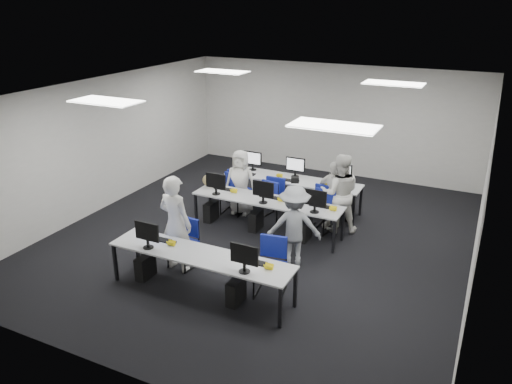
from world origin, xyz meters
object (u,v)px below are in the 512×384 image
at_px(student_2, 241,182).
at_px(photographer, 294,226).
at_px(chair_3, 272,208).
at_px(desk_front, 200,257).
at_px(chair_2, 233,200).
at_px(student_0, 176,224).
at_px(student_1, 340,193).
at_px(chair_5, 238,197).
at_px(chair_0, 184,252).
at_px(desk_mid, 267,202).
at_px(chair_4, 320,217).
at_px(student_3, 333,195).
at_px(chair_7, 329,215).
at_px(chair_1, 270,277).
at_px(chair_6, 275,206).

xyz_separation_m(student_2, photographer, (1.96, -1.69, 0.03)).
bearing_deg(chair_3, desk_front, -89.08).
bearing_deg(chair_3, student_2, 173.57).
height_order(chair_2, student_0, student_0).
bearing_deg(student_1, chair_3, -15.20).
bearing_deg(student_0, student_2, -81.20).
bearing_deg(chair_5, student_2, -28.79).
height_order(chair_0, student_0, student_0).
bearing_deg(student_1, photographer, 59.47).
bearing_deg(chair_3, chair_2, 177.69).
bearing_deg(chair_3, chair_5, 165.43).
distance_m(desk_mid, student_0, 2.25).
bearing_deg(chair_3, desk_mid, -78.22).
height_order(chair_4, student_3, student_3).
distance_m(chair_2, student_3, 2.33).
bearing_deg(chair_2, photographer, -42.87).
relative_size(chair_7, photographer, 0.61).
distance_m(chair_0, student_3, 3.40).
xyz_separation_m(student_1, student_3, (-0.17, 0.09, -0.10)).
bearing_deg(chair_3, student_3, 8.18).
bearing_deg(student_2, chair_0, -93.84).
bearing_deg(chair_0, desk_mid, 74.51).
relative_size(chair_0, chair_3, 0.94).
distance_m(chair_1, student_2, 3.44).
height_order(chair_3, chair_7, chair_3).
xyz_separation_m(chair_6, photographer, (1.14, -1.76, 0.48)).
height_order(chair_2, photographer, photographer).
bearing_deg(chair_4, chair_1, -81.73).
height_order(student_0, student_3, student_0).
distance_m(chair_0, chair_3, 2.62).
bearing_deg(chair_4, chair_5, -179.53).
xyz_separation_m(chair_7, student_1, (0.22, -0.04, 0.55)).
relative_size(chair_5, chair_7, 0.99).
distance_m(chair_1, chair_6, 3.07).
xyz_separation_m(chair_3, student_2, (-0.81, 0.07, 0.44)).
xyz_separation_m(chair_5, photographer, (2.10, -1.84, 0.48)).
bearing_deg(student_0, chair_6, -97.71).
xyz_separation_m(chair_3, chair_5, (-0.95, 0.22, -0.00)).
height_order(chair_2, chair_7, chair_2).
bearing_deg(chair_4, chair_3, -173.75).
distance_m(chair_4, chair_7, 0.23).
bearing_deg(chair_2, desk_front, -76.12).
xyz_separation_m(desk_mid, chair_2, (-1.12, 0.61, -0.38)).
distance_m(desk_front, chair_7, 3.56).
height_order(student_3, photographer, photographer).
bearing_deg(desk_front, chair_4, 73.10).
relative_size(chair_3, photographer, 0.61).
relative_size(chair_3, student_3, 0.64).
relative_size(chair_1, chair_5, 1.05).
height_order(chair_1, chair_6, chair_1).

